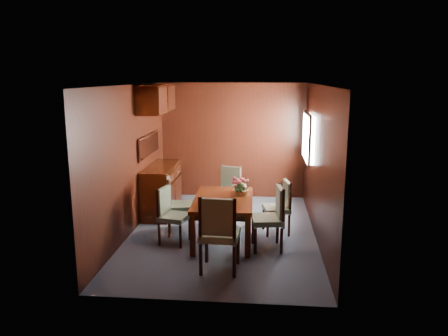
# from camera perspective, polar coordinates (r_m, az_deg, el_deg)

# --- Properties ---
(ground) EXTENTS (4.50, 4.50, 0.00)m
(ground) POSITION_cam_1_polar(r_m,az_deg,el_deg) (7.28, -0.14, -8.43)
(ground) COLOR #3E4655
(ground) RESTS_ON ground
(room_shell) EXTENTS (3.06, 4.52, 2.41)m
(room_shell) POSITION_cam_1_polar(r_m,az_deg,el_deg) (7.22, -0.73, 4.75)
(room_shell) COLOR black
(room_shell) RESTS_ON ground
(sideboard) EXTENTS (0.48, 1.40, 0.90)m
(sideboard) POSITION_cam_1_polar(r_m,az_deg,el_deg) (8.29, -8.14, -2.75)
(sideboard) COLOR #391307
(sideboard) RESTS_ON ground
(dining_table) EXTENTS (0.94, 1.47, 0.68)m
(dining_table) POSITION_cam_1_polar(r_m,az_deg,el_deg) (6.80, -0.09, -4.75)
(dining_table) COLOR #391307
(dining_table) RESTS_ON ground
(chair_left_near) EXTENTS (0.49, 0.50, 0.89)m
(chair_left_near) POSITION_cam_1_polar(r_m,az_deg,el_deg) (6.78, -7.05, -5.67)
(chair_left_near) COLOR black
(chair_left_near) RESTS_ON ground
(chair_left_far) EXTENTS (0.51, 0.53, 0.93)m
(chair_left_far) POSITION_cam_1_polar(r_m,az_deg,el_deg) (7.24, -6.36, -4.34)
(chair_left_far) COLOR black
(chair_left_far) RESTS_ON ground
(chair_right_near) EXTENTS (0.49, 0.51, 0.97)m
(chair_right_near) POSITION_cam_1_polar(r_m,az_deg,el_deg) (6.51, 6.32, -6.00)
(chair_right_near) COLOR black
(chair_right_near) RESTS_ON ground
(chair_right_far) EXTENTS (0.47, 0.49, 0.89)m
(chair_right_far) POSITION_cam_1_polar(r_m,az_deg,el_deg) (7.19, 7.40, -4.66)
(chair_right_far) COLOR black
(chair_right_far) RESTS_ON ground
(chair_head) EXTENTS (0.53, 0.51, 1.06)m
(chair_head) POSITION_cam_1_polar(r_m,az_deg,el_deg) (5.69, -0.67, -8.07)
(chair_head) COLOR black
(chair_head) RESTS_ON ground
(chair_foot) EXTENTS (0.54, 0.53, 0.91)m
(chair_foot) POSITION_cam_1_polar(r_m,az_deg,el_deg) (8.09, 0.62, -2.59)
(chair_foot) COLOR black
(chair_foot) RESTS_ON ground
(flower_centerpiece) EXTENTS (0.28, 0.28, 0.28)m
(flower_centerpiece) POSITION_cam_1_polar(r_m,az_deg,el_deg) (6.95, 2.19, -2.41)
(flower_centerpiece) COLOR #B56937
(flower_centerpiece) RESTS_ON dining_table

